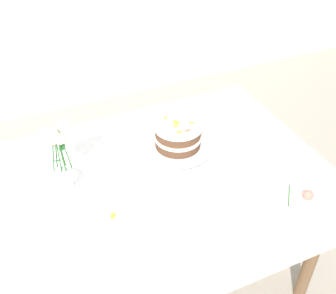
{
  "coord_description": "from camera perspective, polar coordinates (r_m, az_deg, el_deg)",
  "views": [
    {
      "loc": [
        -0.51,
        -1.2,
        1.92
      ],
      "look_at": [
        0.04,
        0.01,
        0.86
      ],
      "focal_mm": 43.61,
      "sensor_mm": 36.0,
      "label": 1
    }
  ],
  "objects": [
    {
      "name": "ground_plane",
      "position": [
        2.32,
        -0.77,
        -17.25
      ],
      "size": [
        12.0,
        12.0,
        0.0
      ],
      "primitive_type": "plane",
      "color": "#9E9384"
    },
    {
      "name": "dining_table",
      "position": [
        1.8,
        -0.68,
        -6.04
      ],
      "size": [
        1.4,
        1.0,
        0.74
      ],
      "color": "white",
      "rests_on": "ground"
    },
    {
      "name": "linen_napkin",
      "position": [
        1.8,
        1.33,
        -2.15
      ],
      "size": [
        0.39,
        0.39,
        0.0
      ],
      "primitive_type": "cube",
      "rotation": [
        0.0,
        0.0,
        0.24
      ],
      "color": "white",
      "rests_on": "dining_table"
    },
    {
      "name": "cake_stand",
      "position": [
        1.75,
        1.37,
        -0.12
      ],
      "size": [
        0.29,
        0.29,
        0.1
      ],
      "color": "silver",
      "rests_on": "linen_napkin"
    },
    {
      "name": "layer_cake",
      "position": [
        1.71,
        1.41,
        1.79
      ],
      "size": [
        0.2,
        0.2,
        0.12
      ],
      "color": "brown",
      "rests_on": "cake_stand"
    },
    {
      "name": "flower_vase",
      "position": [
        1.63,
        -14.91,
        -1.28
      ],
      "size": [
        0.12,
        0.1,
        0.33
      ],
      "color": "silver",
      "rests_on": "dining_table"
    },
    {
      "name": "fallen_rose",
      "position": [
        1.72,
        18.92,
        -6.38
      ],
      "size": [
        0.12,
        0.12,
        0.04
      ],
      "color": "#2D6028",
      "rests_on": "dining_table"
    },
    {
      "name": "loose_petal_0",
      "position": [
        1.64,
        -15.01,
        -9.05
      ],
      "size": [
        0.04,
        0.04,
        0.0
      ],
      "primitive_type": "ellipsoid",
      "rotation": [
        0.0,
        0.0,
        2.14
      ],
      "color": "pink",
      "rests_on": "dining_table"
    },
    {
      "name": "loose_petal_1",
      "position": [
        1.65,
        -14.8,
        -8.62
      ],
      "size": [
        0.03,
        0.04,
        0.01
      ],
      "primitive_type": "ellipsoid",
      "rotation": [
        0.0,
        0.0,
        1.85
      ],
      "color": "pink",
      "rests_on": "dining_table"
    },
    {
      "name": "loose_petal_2",
      "position": [
        1.59,
        -7.69,
        -9.48
      ],
      "size": [
        0.03,
        0.04,
        0.0
      ],
      "primitive_type": "ellipsoid",
      "rotation": [
        0.0,
        0.0,
        1.13
      ],
      "color": "orange",
      "rests_on": "dining_table"
    },
    {
      "name": "loose_petal_3",
      "position": [
        2.04,
        3.82,
        3.26
      ],
      "size": [
        0.05,
        0.03,
        0.01
      ],
      "primitive_type": "ellipsoid",
      "rotation": [
        0.0,
        0.0,
        0.23
      ],
      "color": "yellow",
      "rests_on": "dining_table"
    }
  ]
}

